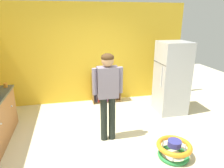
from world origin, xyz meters
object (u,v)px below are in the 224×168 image
refrigerator (172,78)px  standing_person (108,89)px  baby_walker (174,149)px  orange_cup (6,85)px  bookshelf (104,89)px

refrigerator → standing_person: bearing=-152.8°
baby_walker → orange_cup: 3.60m
refrigerator → baby_walker: size_ratio=2.95×
refrigerator → bookshelf: bearing=147.2°
refrigerator → bookshelf: refrigerator is taller
standing_person → baby_walker: 1.56m
standing_person → baby_walker: size_ratio=2.85×
baby_walker → orange_cup: size_ratio=6.36×
bookshelf → standing_person: (-0.27, -1.90, 0.68)m
refrigerator → standing_person: size_ratio=1.04×
bookshelf → baby_walker: 2.79m
baby_walker → refrigerator: bearing=65.3°
baby_walker → orange_cup: (-3.02, 1.79, 0.79)m
refrigerator → orange_cup: bearing=178.8°
standing_person → orange_cup: (-2.01, 1.00, -0.10)m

